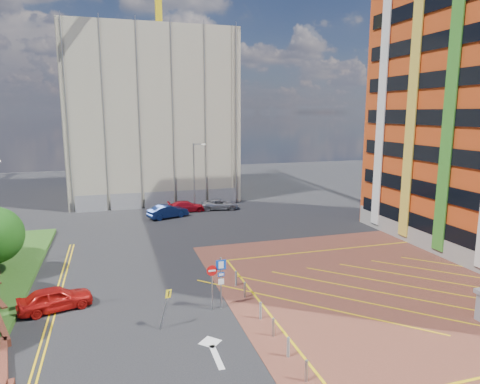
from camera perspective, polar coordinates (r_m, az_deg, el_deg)
name	(u,v)px	position (r m, az deg, el deg)	size (l,w,h in m)	color
ground	(217,317)	(25.69, -3.07, -16.27)	(140.00, 140.00, 0.00)	black
forecourt	(421,288)	(31.69, 22.93, -11.74)	(26.00, 26.00, 0.02)	brown
lamp_back	(195,174)	(51.68, -6.06, 2.46)	(1.53, 0.16, 8.00)	#9EA0A8
sign_cluster	(218,278)	(25.82, -2.99, -11.36)	(1.17, 0.12, 3.20)	#9EA0A8
warning_sign	(166,304)	(24.15, -9.82, -14.48)	(0.77, 0.42, 2.25)	#9EA0A8
bollard_row	(265,317)	(24.64, 3.29, -16.27)	(0.14, 11.14, 0.90)	#9EA0A8
construction_building	(149,117)	(62.53, -11.99, 9.79)	(21.20, 19.20, 22.00)	#AEA58E
tower_crane	(161,5)	(63.79, -10.55, 23.30)	(1.60, 35.00, 35.40)	yellow
construction_fence	(168,199)	(53.74, -9.62, -0.96)	(21.60, 0.06, 2.00)	gray
car_red_left	(55,298)	(28.36, -23.41, -12.89)	(1.69, 4.19, 1.43)	#B5130F
car_blue_back	(168,211)	(48.33, -9.60, -2.56)	(1.57, 4.50, 1.48)	navy
car_red_back	(186,206)	(51.05, -7.16, -1.91)	(1.80, 4.42, 1.28)	#B50F1C
car_silver_back	(220,204)	(51.89, -2.70, -1.66)	(2.05, 4.46, 1.24)	#A3A3AA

